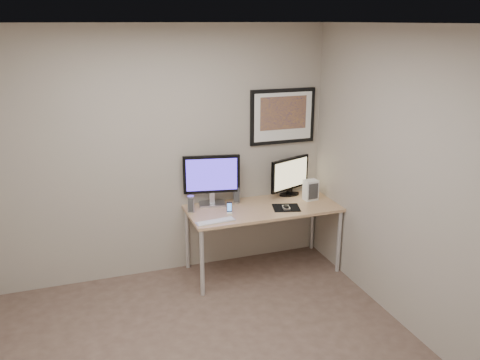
{
  "coord_description": "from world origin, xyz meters",
  "views": [
    {
      "loc": [
        -0.89,
        -3.33,
        2.62
      ],
      "look_at": [
        0.65,
        1.1,
        1.14
      ],
      "focal_mm": 38.0,
      "sensor_mm": 36.0,
      "label": 1
    }
  ],
  "objects_px": {
    "framed_art": "(283,116)",
    "monitor_tv": "(290,176)",
    "desk": "(263,213)",
    "speaker_left": "(191,204)",
    "fan_unit": "(311,190)",
    "speaker_right": "(236,194)",
    "keyboard": "(215,221)",
    "monitor_large": "(212,178)",
    "phone_dock": "(229,208)"
  },
  "relations": [
    {
      "from": "desk",
      "to": "keyboard",
      "type": "height_order",
      "value": "keyboard"
    },
    {
      "from": "desk",
      "to": "monitor_tv",
      "type": "distance_m",
      "value": 0.58
    },
    {
      "from": "monitor_tv",
      "to": "phone_dock",
      "type": "xyz_separation_m",
      "value": [
        -0.81,
        -0.3,
        -0.17
      ]
    },
    {
      "from": "desk",
      "to": "monitor_tv",
      "type": "bearing_deg",
      "value": 31.05
    },
    {
      "from": "monitor_tv",
      "to": "speaker_left",
      "type": "height_order",
      "value": "monitor_tv"
    },
    {
      "from": "monitor_tv",
      "to": "fan_unit",
      "type": "xyz_separation_m",
      "value": [
        0.16,
        -0.21,
        -0.12
      ]
    },
    {
      "from": "monitor_tv",
      "to": "fan_unit",
      "type": "height_order",
      "value": "monitor_tv"
    },
    {
      "from": "keyboard",
      "to": "phone_dock",
      "type": "bearing_deg",
      "value": 35.95
    },
    {
      "from": "speaker_right",
      "to": "phone_dock",
      "type": "bearing_deg",
      "value": -105.8
    },
    {
      "from": "speaker_left",
      "to": "monitor_tv",
      "type": "bearing_deg",
      "value": 25.65
    },
    {
      "from": "framed_art",
      "to": "fan_unit",
      "type": "xyz_separation_m",
      "value": [
        0.23,
        -0.29,
        -0.78
      ]
    },
    {
      "from": "speaker_left",
      "to": "keyboard",
      "type": "height_order",
      "value": "speaker_left"
    },
    {
      "from": "desk",
      "to": "speaker_left",
      "type": "distance_m",
      "value": 0.78
    },
    {
      "from": "monitor_large",
      "to": "speaker_right",
      "type": "xyz_separation_m",
      "value": [
        0.27,
        -0.02,
        -0.2
      ]
    },
    {
      "from": "speaker_left",
      "to": "keyboard",
      "type": "distance_m",
      "value": 0.38
    },
    {
      "from": "framed_art",
      "to": "phone_dock",
      "type": "distance_m",
      "value": 1.18
    },
    {
      "from": "monitor_large",
      "to": "speaker_right",
      "type": "bearing_deg",
      "value": 6.15
    },
    {
      "from": "speaker_left",
      "to": "phone_dock",
      "type": "xyz_separation_m",
      "value": [
        0.36,
        -0.16,
        -0.03
      ]
    },
    {
      "from": "keyboard",
      "to": "fan_unit",
      "type": "relative_size",
      "value": 1.73
    },
    {
      "from": "speaker_right",
      "to": "speaker_left",
      "type": "bearing_deg",
      "value": -151.62
    },
    {
      "from": "desk",
      "to": "phone_dock",
      "type": "height_order",
      "value": "phone_dock"
    },
    {
      "from": "speaker_right",
      "to": "keyboard",
      "type": "relative_size",
      "value": 0.52
    },
    {
      "from": "framed_art",
      "to": "keyboard",
      "type": "height_order",
      "value": "framed_art"
    },
    {
      "from": "desk",
      "to": "speaker_left",
      "type": "xyz_separation_m",
      "value": [
        -0.75,
        0.11,
        0.15
      ]
    },
    {
      "from": "framed_art",
      "to": "desk",
      "type": "bearing_deg",
      "value": -136.54
    },
    {
      "from": "monitor_large",
      "to": "speaker_left",
      "type": "height_order",
      "value": "monitor_large"
    },
    {
      "from": "speaker_right",
      "to": "keyboard",
      "type": "bearing_deg",
      "value": -113.16
    },
    {
      "from": "phone_dock",
      "to": "fan_unit",
      "type": "bearing_deg",
      "value": 20.13
    },
    {
      "from": "desk",
      "to": "monitor_tv",
      "type": "xyz_separation_m",
      "value": [
        0.42,
        0.25,
        0.3
      ]
    },
    {
      "from": "fan_unit",
      "to": "speaker_right",
      "type": "bearing_deg",
      "value": 162.07
    },
    {
      "from": "monitor_large",
      "to": "monitor_tv",
      "type": "distance_m",
      "value": 0.91
    },
    {
      "from": "framed_art",
      "to": "monitor_large",
      "type": "xyz_separation_m",
      "value": [
        -0.84,
        -0.09,
        -0.59
      ]
    },
    {
      "from": "speaker_left",
      "to": "framed_art",
      "type": "bearing_deg",
      "value": 30.03
    },
    {
      "from": "framed_art",
      "to": "speaker_right",
      "type": "bearing_deg",
      "value": -169.0
    },
    {
      "from": "desk",
      "to": "speaker_left",
      "type": "bearing_deg",
      "value": 171.99
    },
    {
      "from": "monitor_large",
      "to": "speaker_right",
      "type": "height_order",
      "value": "monitor_large"
    },
    {
      "from": "monitor_tv",
      "to": "fan_unit",
      "type": "bearing_deg",
      "value": -75.08
    },
    {
      "from": "desk",
      "to": "speaker_left",
      "type": "relative_size",
      "value": 9.13
    },
    {
      "from": "desk",
      "to": "monitor_tv",
      "type": "height_order",
      "value": "monitor_tv"
    },
    {
      "from": "keyboard",
      "to": "desk",
      "type": "bearing_deg",
      "value": 15.42
    },
    {
      "from": "speaker_left",
      "to": "phone_dock",
      "type": "distance_m",
      "value": 0.4
    },
    {
      "from": "framed_art",
      "to": "monitor_large",
      "type": "height_order",
      "value": "framed_art"
    },
    {
      "from": "monitor_large",
      "to": "keyboard",
      "type": "xyz_separation_m",
      "value": [
        -0.1,
        -0.48,
        -0.3
      ]
    },
    {
      "from": "monitor_large",
      "to": "monitor_tv",
      "type": "xyz_separation_m",
      "value": [
        0.91,
        0.01,
        -0.07
      ]
    },
    {
      "from": "framed_art",
      "to": "monitor_tv",
      "type": "bearing_deg",
      "value": -47.39
    },
    {
      "from": "framed_art",
      "to": "phone_dock",
      "type": "xyz_separation_m",
      "value": [
        -0.74,
        -0.38,
        -0.83
      ]
    },
    {
      "from": "framed_art",
      "to": "monitor_tv",
      "type": "relative_size",
      "value": 1.42
    },
    {
      "from": "speaker_right",
      "to": "desk",
      "type": "bearing_deg",
      "value": -28.7
    },
    {
      "from": "framed_art",
      "to": "fan_unit",
      "type": "height_order",
      "value": "framed_art"
    },
    {
      "from": "speaker_left",
      "to": "speaker_right",
      "type": "distance_m",
      "value": 0.55
    }
  ]
}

